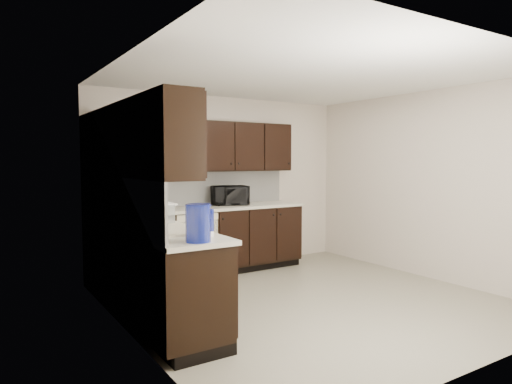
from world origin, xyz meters
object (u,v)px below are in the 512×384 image
Objects in this scene: toaster_oven at (127,203)px; blue_pitcher at (198,223)px; microwave at (230,195)px; sink at (167,237)px; storage_bin at (145,214)px.

blue_pitcher is (-0.16, -2.39, 0.04)m from toaster_oven.
blue_pitcher reaches higher than microwave.
sink is at bearing -80.04° from toaster_oven.
blue_pitcher reaches higher than storage_bin.
microwave is 2.96m from blue_pitcher.
blue_pitcher is at bearing -88.69° from storage_bin.
storage_bin is (-0.04, 0.49, 0.16)m from sink.
microwave is (1.65, 1.76, 0.20)m from sink.
sink reaches higher than storage_bin.
storage_bin is 1.18m from blue_pitcher.
microwave reaches higher than toaster_oven.
storage_bin is at bearing 102.79° from blue_pitcher.
blue_pitcher is (-0.01, -0.69, 0.21)m from sink.
storage_bin is at bearing 94.18° from sink.
blue_pitcher is (-1.66, -2.45, 0.01)m from microwave.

